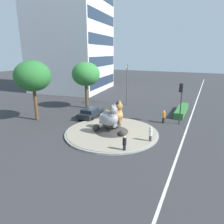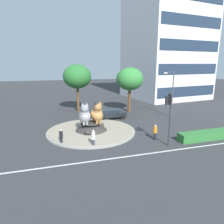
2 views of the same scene
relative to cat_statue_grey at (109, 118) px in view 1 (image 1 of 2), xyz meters
The scene contains 15 objects.
ground_plane 2.19m from the cat_statue_grey, ahead, with size 160.00×160.00×0.00m, color #333335.
lane_centreline 7.62m from the cat_statue_grey, 84.23° to the right, with size 112.00×0.20×0.01m, color silver.
roundabout_island 1.88m from the cat_statue_grey, ahead, with size 10.28×10.28×1.14m.
cat_statue_grey is the anchor object (origin of this frame).
cat_statue_tabby 1.49m from the cat_statue_grey, ahead, with size 1.59×2.54×2.56m.
traffic_light_mast 9.50m from the cat_statue_grey, 40.85° to the right, with size 0.74×0.51×5.11m.
office_tower 32.58m from the cat_statue_grey, 42.61° to the left, with size 17.70×17.05×27.10m.
clipped_hedge_strip 13.53m from the cat_statue_grey, 25.81° to the right, with size 6.74×1.20×0.90m, color #2D7033.
broadleaf_tree_behind_island 11.76m from the cat_statue_grey, 86.25° to the left, with size 4.55×4.55×7.74m.
second_tree_near_tower 12.60m from the cat_statue_grey, 43.71° to the left, with size 4.33×4.33×7.27m.
streetlight_arm 13.92m from the cat_statue_grey, 14.18° to the left, with size 1.94×0.57×6.76m.
pedestrian_orange_shirt 8.07m from the cat_statue_grey, 32.98° to the right, with size 0.40×0.40×1.63m.
pedestrian_black_shirt 4.23m from the cat_statue_grey, 134.62° to the right, with size 0.35×0.35×1.59m.
pedestrian_white_shirt 4.59m from the cat_statue_grey, 89.19° to the right, with size 0.34×0.34×1.74m.
hatchback_near_shophouse 6.97m from the cat_statue_grey, 48.31° to the left, with size 4.45×2.30×1.39m.
Camera 1 is at (-19.07, -9.17, 8.66)m, focal length 32.77 mm.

